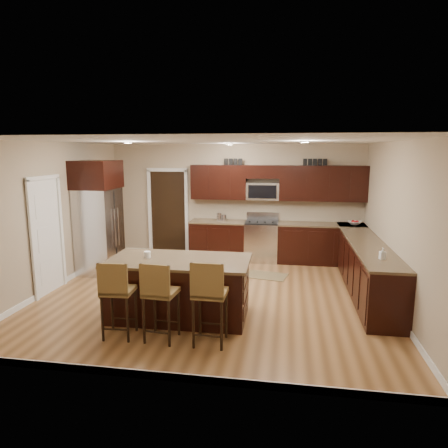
% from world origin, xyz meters
% --- Properties ---
extents(floor, '(6.00, 6.00, 0.00)m').
position_xyz_m(floor, '(0.00, 0.00, 0.00)').
color(floor, olive).
rests_on(floor, ground).
extents(ceiling, '(6.00, 6.00, 0.00)m').
position_xyz_m(ceiling, '(0.00, 0.00, 2.70)').
color(ceiling, silver).
rests_on(ceiling, wall_back).
extents(wall_back, '(6.00, 0.00, 6.00)m').
position_xyz_m(wall_back, '(0.00, 2.75, 1.35)').
color(wall_back, tan).
rests_on(wall_back, floor).
extents(wall_left, '(0.00, 5.50, 5.50)m').
position_xyz_m(wall_left, '(-3.00, 0.00, 1.35)').
color(wall_left, tan).
rests_on(wall_left, floor).
extents(wall_right, '(0.00, 5.50, 5.50)m').
position_xyz_m(wall_right, '(3.00, 0.00, 1.35)').
color(wall_right, tan).
rests_on(wall_right, floor).
extents(base_cabinets, '(4.02, 3.96, 0.92)m').
position_xyz_m(base_cabinets, '(1.90, 1.45, 0.46)').
color(base_cabinets, black).
rests_on(base_cabinets, floor).
extents(upper_cabinets, '(4.00, 0.33, 0.80)m').
position_xyz_m(upper_cabinets, '(1.04, 2.58, 1.84)').
color(upper_cabinets, black).
rests_on(upper_cabinets, wall_back).
extents(range, '(0.76, 0.64, 1.11)m').
position_xyz_m(range, '(0.68, 2.45, 0.47)').
color(range, silver).
rests_on(range, floor).
extents(microwave, '(0.76, 0.31, 0.40)m').
position_xyz_m(microwave, '(0.68, 2.60, 1.62)').
color(microwave, silver).
rests_on(microwave, upper_cabinets).
extents(doorway, '(0.85, 0.03, 2.06)m').
position_xyz_m(doorway, '(-1.65, 2.73, 1.03)').
color(doorway, black).
rests_on(doorway, floor).
extents(pantry_door, '(0.03, 0.80, 2.04)m').
position_xyz_m(pantry_door, '(-2.98, -0.30, 1.02)').
color(pantry_door, white).
rests_on(pantry_door, floor).
extents(letter_decor, '(2.20, 0.03, 0.15)m').
position_xyz_m(letter_decor, '(0.90, 2.58, 2.29)').
color(letter_decor, black).
rests_on(letter_decor, upper_cabinets).
extents(island, '(2.16, 1.15, 0.92)m').
position_xyz_m(island, '(-0.35, -1.00, 0.43)').
color(island, black).
rests_on(island, floor).
extents(stool_left, '(0.43, 0.43, 1.09)m').
position_xyz_m(stool_left, '(-0.98, -1.84, 0.68)').
color(stool_left, brown).
rests_on(stool_left, floor).
extents(stool_mid, '(0.45, 0.45, 1.11)m').
position_xyz_m(stool_mid, '(-0.39, -1.84, 0.69)').
color(stool_mid, brown).
rests_on(stool_mid, floor).
extents(stool_right, '(0.44, 0.44, 1.16)m').
position_xyz_m(stool_right, '(0.29, -1.85, 0.72)').
color(stool_right, brown).
rests_on(stool_right, floor).
extents(refrigerator, '(0.79, 0.95, 2.35)m').
position_xyz_m(refrigerator, '(-2.62, 1.00, 1.21)').
color(refrigerator, silver).
rests_on(refrigerator, floor).
extents(floor_mat, '(0.93, 0.72, 0.01)m').
position_xyz_m(floor_mat, '(0.87, 1.27, 0.01)').
color(floor_mat, brown).
rests_on(floor_mat, floor).
extents(fruit_bowl, '(0.33, 0.33, 0.07)m').
position_xyz_m(fruit_bowl, '(2.75, 2.45, 0.96)').
color(fruit_bowl, silver).
rests_on(fruit_bowl, base_cabinets).
extents(soap_bottle, '(0.09, 0.09, 0.17)m').
position_xyz_m(soap_bottle, '(2.70, -0.51, 1.01)').
color(soap_bottle, '#B2B2B2').
rests_on(soap_bottle, base_cabinets).
extents(canister_tall, '(0.12, 0.12, 0.19)m').
position_xyz_m(canister_tall, '(-0.32, 2.45, 1.01)').
color(canister_tall, silver).
rests_on(canister_tall, base_cabinets).
extents(canister_short, '(0.11, 0.11, 0.15)m').
position_xyz_m(canister_short, '(-0.20, 2.45, 0.99)').
color(canister_short, silver).
rests_on(canister_short, base_cabinets).
extents(island_jar, '(0.10, 0.10, 0.10)m').
position_xyz_m(island_jar, '(-0.85, -1.00, 0.97)').
color(island_jar, white).
rests_on(island_jar, island).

